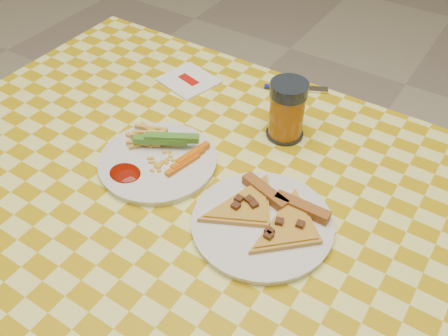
{
  "coord_description": "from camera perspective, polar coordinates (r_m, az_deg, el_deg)",
  "views": [
    {
      "loc": [
        0.4,
        -0.54,
        1.44
      ],
      "look_at": [
        0.01,
        0.05,
        0.78
      ],
      "focal_mm": 40.0,
      "sensor_mm": 36.0,
      "label": 1
    }
  ],
  "objects": [
    {
      "name": "pizza_slices",
      "position": [
        0.89,
        5.13,
        -5.33
      ],
      "size": [
        0.24,
        0.23,
        0.02
      ],
      "color": "gold",
      "rests_on": "plate_right"
    },
    {
      "name": "drink_glass",
      "position": [
        1.05,
        7.2,
        6.52
      ],
      "size": [
        0.08,
        0.08,
        0.13
      ],
      "color": "black",
      "rests_on": "table"
    },
    {
      "name": "plate_right",
      "position": [
        0.89,
        4.39,
        -6.47
      ],
      "size": [
        0.28,
        0.28,
        0.01
      ],
      "primitive_type": "cylinder",
      "rotation": [
        0.0,
        0.0,
        -0.13
      ],
      "color": "white",
      "rests_on": "table"
    },
    {
      "name": "fork",
      "position": [
        1.23,
        8.33,
        9.01
      ],
      "size": [
        0.14,
        0.08,
        0.01
      ],
      "rotation": [
        0.0,
        0.0,
        0.47
      ],
      "color": "navy",
      "rests_on": "table"
    },
    {
      "name": "table",
      "position": [
        1.01,
        -2.0,
        -5.28
      ],
      "size": [
        1.28,
        0.88,
        0.76
      ],
      "color": "white",
      "rests_on": "ground"
    },
    {
      "name": "fries_veggies",
      "position": [
        1.02,
        -7.44,
        2.04
      ],
      "size": [
        0.2,
        0.18,
        0.04
      ],
      "color": "#E7BB49",
      "rests_on": "plate_left"
    },
    {
      "name": "napkin",
      "position": [
        1.25,
        -4.07,
        9.92
      ],
      "size": [
        0.15,
        0.14,
        0.01
      ],
      "rotation": [
        0.0,
        0.0,
        -0.25
      ],
      "color": "white",
      "rests_on": "table"
    },
    {
      "name": "plate_left",
      "position": [
        1.01,
        -7.57,
        0.64
      ],
      "size": [
        0.25,
        0.25,
        0.01
      ],
      "primitive_type": "cylinder",
      "rotation": [
        0.0,
        0.0,
        -0.05
      ],
      "color": "white",
      "rests_on": "table"
    }
  ]
}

